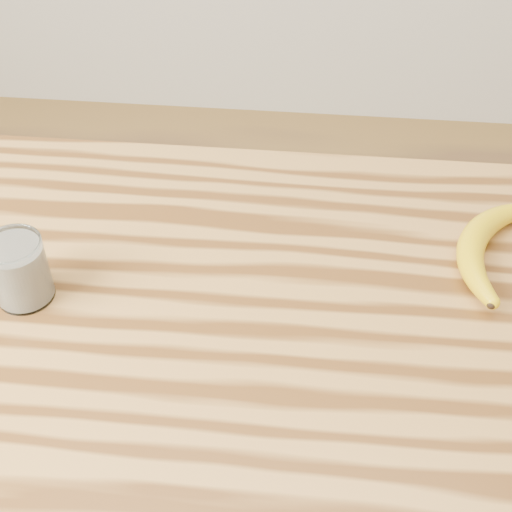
{
  "coord_description": "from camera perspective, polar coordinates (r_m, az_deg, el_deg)",
  "views": [
    {
      "loc": [
        0.11,
        -0.61,
        1.59
      ],
      "look_at": [
        0.04,
        0.1,
        0.93
      ],
      "focal_mm": 50.0,
      "sensor_mm": 36.0,
      "label": 1
    }
  ],
  "objects": [
    {
      "name": "banana",
      "position": [
        1.06,
        16.96,
        1.28
      ],
      "size": [
        0.23,
        0.34,
        0.04
      ],
      "primitive_type": null,
      "rotation": [
        0.0,
        0.0,
        -0.4
      ],
      "color": "gold",
      "rests_on": "table"
    },
    {
      "name": "table",
      "position": [
        1.03,
        -2.82,
        -10.32
      ],
      "size": [
        1.2,
        0.8,
        0.9
      ],
      "color": "#AD793B",
      "rests_on": "ground"
    },
    {
      "name": "smoothie_glass",
      "position": [
        0.98,
        -18.41,
        -1.12
      ],
      "size": [
        0.08,
        0.08,
        0.1
      ],
      "color": "white",
      "rests_on": "table"
    }
  ]
}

